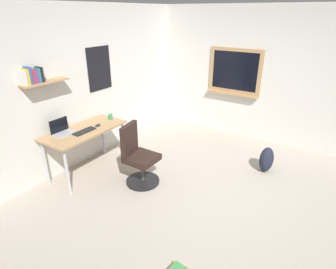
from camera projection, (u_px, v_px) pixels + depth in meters
name	position (u px, v px, depth m)	size (l,w,h in m)	color
ground_plane	(213.00, 197.00, 4.04)	(5.20, 5.20, 0.00)	#ADA393
wall_back	(86.00, 86.00, 4.74)	(5.00, 0.30, 2.60)	silver
wall_right	(270.00, 77.00, 5.39)	(0.22, 5.00, 2.60)	silver
desk	(85.00, 134.00, 4.45)	(1.32, 0.63, 0.75)	tan
office_chair	(138.00, 159.00, 4.25)	(0.52, 0.53, 0.95)	black
laptop	(62.00, 130.00, 4.24)	(0.31, 0.21, 0.23)	#ADAFB5
keyboard	(84.00, 131.00, 4.32)	(0.37, 0.13, 0.02)	black
computer_mouse	(98.00, 125.00, 4.53)	(0.10, 0.06, 0.03)	#262628
coffee_mug	(110.00, 117.00, 4.81)	(0.08, 0.08, 0.09)	#338C4C
backpack	(266.00, 159.00, 4.62)	(0.32, 0.22, 0.43)	#1E2333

